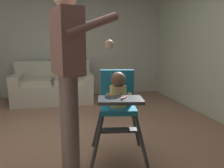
# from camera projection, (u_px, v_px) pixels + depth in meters

# --- Properties ---
(ground) EXTENTS (6.05, 7.28, 0.10)m
(ground) POSITION_uv_depth(u_px,v_px,m) (80.00, 152.00, 2.59)
(ground) COLOR #976D51
(wall_far) EXTENTS (5.25, 0.06, 2.76)m
(wall_far) POSITION_uv_depth(u_px,v_px,m) (69.00, 37.00, 5.10)
(wall_far) COLOR #BABBA8
(wall_far) RESTS_ON ground
(couch) EXTENTS (1.62, 0.86, 0.86)m
(couch) POSITION_uv_depth(u_px,v_px,m) (54.00, 86.00, 4.70)
(couch) COLOR beige
(couch) RESTS_ON ground
(high_chair) EXTENTS (0.70, 0.80, 0.94)m
(high_chair) POSITION_uv_depth(u_px,v_px,m) (118.00, 99.00, 2.26)
(high_chair) COLOR #313639
(high_chair) RESTS_ON ground
(adult_standing) EXTENTS (0.60, 0.49, 1.69)m
(adult_standing) POSITION_uv_depth(u_px,v_px,m) (68.00, 72.00, 1.96)
(adult_standing) COLOR #665853
(adult_standing) RESTS_ON ground
(side_table) EXTENTS (0.40, 0.40, 0.52)m
(side_table) POSITION_uv_depth(u_px,v_px,m) (122.00, 84.00, 4.72)
(side_table) COLOR brown
(side_table) RESTS_ON ground
(sippy_cup) EXTENTS (0.07, 0.07, 0.10)m
(sippy_cup) POSITION_uv_depth(u_px,v_px,m) (120.00, 75.00, 4.67)
(sippy_cup) COLOR orange
(sippy_cup) RESTS_ON side_table
(wall_clock) EXTENTS (0.27, 0.04, 0.27)m
(wall_clock) POSITION_uv_depth(u_px,v_px,m) (68.00, 16.00, 4.97)
(wall_clock) COLOR white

